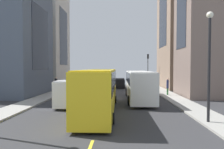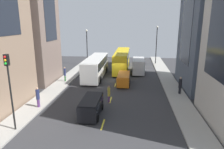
# 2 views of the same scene
# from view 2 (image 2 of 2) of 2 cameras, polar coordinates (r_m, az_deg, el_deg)

# --- Properties ---
(ground_plane) EXTENTS (42.49, 42.49, 0.00)m
(ground_plane) POSITION_cam_2_polar(r_m,az_deg,el_deg) (32.86, 1.42, -1.36)
(ground_plane) COLOR #333335
(sidewalk_west) EXTENTS (2.45, 44.00, 0.15)m
(sidewalk_west) POSITION_cam_2_polar(r_m,az_deg,el_deg) (34.43, -11.99, -0.81)
(sidewalk_west) COLOR #9E9B93
(sidewalk_west) RESTS_ON ground
(sidewalk_east) EXTENTS (2.45, 44.00, 0.15)m
(sidewalk_east) POSITION_cam_2_polar(r_m,az_deg,el_deg) (33.17, 15.37, -1.60)
(sidewalk_east) COLOR #9E9B93
(sidewalk_east) RESTS_ON ground
(lane_stripe_1) EXTENTS (0.16, 2.00, 0.01)m
(lane_stripe_1) POSITION_cam_2_polar(r_m,az_deg,el_deg) (18.97, -2.57, -13.75)
(lane_stripe_1) COLOR yellow
(lane_stripe_1) RESTS_ON ground
(lane_stripe_2) EXTENTS (0.16, 2.00, 0.01)m
(lane_stripe_2) POSITION_cam_2_polar(r_m,az_deg,el_deg) (24.37, -0.40, -7.10)
(lane_stripe_2) COLOR yellow
(lane_stripe_2) RESTS_ON ground
(lane_stripe_3) EXTENTS (0.16, 2.00, 0.01)m
(lane_stripe_3) POSITION_cam_2_polar(r_m,az_deg,el_deg) (30.00, 0.93, -2.90)
(lane_stripe_3) COLOR yellow
(lane_stripe_3) RESTS_ON ground
(lane_stripe_4) EXTENTS (0.16, 2.00, 0.01)m
(lane_stripe_4) POSITION_cam_2_polar(r_m,az_deg,el_deg) (35.75, 1.84, -0.04)
(lane_stripe_4) COLOR yellow
(lane_stripe_4) RESTS_ON ground
(lane_stripe_5) EXTENTS (0.16, 2.00, 0.01)m
(lane_stripe_5) POSITION_cam_2_polar(r_m,az_deg,el_deg) (41.57, 2.49, 2.03)
(lane_stripe_5) COLOR yellow
(lane_stripe_5) RESTS_ON ground
(lane_stripe_6) EXTENTS (0.16, 2.00, 0.01)m
(lane_stripe_6) POSITION_cam_2_polar(r_m,az_deg,el_deg) (47.43, 2.98, 3.58)
(lane_stripe_6) COLOR yellow
(lane_stripe_6) RESTS_ON ground
(lane_stripe_7) EXTENTS (0.16, 2.00, 0.01)m
(lane_stripe_7) POSITION_cam_2_polar(r_m,az_deg,el_deg) (53.33, 3.36, 4.79)
(lane_stripe_7) COLOR yellow
(lane_stripe_7) RESTS_ON ground
(building_east_1) EXTENTS (9.77, 9.98, 15.60)m
(building_east_1) POSITION_cam_2_polar(r_m,az_deg,el_deg) (30.99, 28.87, 10.56)
(building_east_1) COLOR #4C5666
(building_east_1) RESTS_ON ground
(city_bus_white) EXTENTS (2.80, 11.17, 3.35)m
(city_bus_white) POSITION_cam_2_polar(r_m,az_deg,el_deg) (33.82, -4.51, 2.56)
(city_bus_white) COLOR silver
(city_bus_white) RESTS_ON ground
(streetcar_yellow) EXTENTS (2.70, 12.77, 3.59)m
(streetcar_yellow) POSITION_cam_2_polar(r_m,az_deg,el_deg) (39.22, 2.77, 4.42)
(streetcar_yellow) COLOR yellow
(streetcar_yellow) RESTS_ON ground
(delivery_van_white) EXTENTS (2.25, 5.41, 2.58)m
(delivery_van_white) POSITION_cam_2_polar(r_m,az_deg,el_deg) (36.84, 7.38, 2.69)
(delivery_van_white) COLOR white
(delivery_van_white) RESTS_ON ground
(car_orange_0) EXTENTS (1.88, 4.61, 1.61)m
(car_orange_0) POSITION_cam_2_polar(r_m,az_deg,el_deg) (29.98, 3.25, -1.05)
(car_orange_0) COLOR orange
(car_orange_0) RESTS_ON ground
(car_black_1) EXTENTS (1.94, 4.29, 1.74)m
(car_black_1) POSITION_cam_2_polar(r_m,az_deg,el_deg) (20.38, -5.82, -8.56)
(car_black_1) COLOR black
(car_black_1) RESTS_ON ground
(pedestrian_crossing_mid) EXTENTS (0.29, 0.29, 2.22)m
(pedestrian_crossing_mid) POSITION_cam_2_polar(r_m,az_deg,el_deg) (31.81, -13.01, 0.25)
(pedestrian_crossing_mid) COLOR #336B38
(pedestrian_crossing_mid) RESTS_ON ground
(pedestrian_crossing_near) EXTENTS (0.31, 0.31, 1.96)m
(pedestrian_crossing_near) POSITION_cam_2_polar(r_m,az_deg,el_deg) (23.39, -0.87, -5.32)
(pedestrian_crossing_near) COLOR #593372
(pedestrian_crossing_near) RESTS_ON ground
(pedestrian_waiting_curb) EXTENTS (0.38, 0.38, 2.17)m
(pedestrian_waiting_curb) POSITION_cam_2_polar(r_m,az_deg,el_deg) (23.08, -19.99, -5.84)
(pedestrian_waiting_curb) COLOR #593372
(pedestrian_waiting_curb) RESTS_ON ground
(pedestrian_walking_far) EXTENTS (0.40, 0.40, 2.18)m
(pedestrian_walking_far) POSITION_cam_2_polar(r_m,az_deg,el_deg) (27.05, 18.49, -2.77)
(pedestrian_walking_far) COLOR black
(pedestrian_walking_far) RESTS_ON ground
(traffic_light_near_corner) EXTENTS (0.32, 0.44, 6.42)m
(traffic_light_near_corner) POSITION_cam_2_polar(r_m,az_deg,el_deg) (18.15, -26.83, -1.16)
(traffic_light_near_corner) COLOR black
(traffic_light_near_corner) RESTS_ON ground
(streetlamp_near) EXTENTS (0.44, 0.44, 8.01)m
(streetlamp_near) POSITION_cam_2_polar(r_m,az_deg,el_deg) (45.06, 12.34, 9.08)
(streetlamp_near) COLOR black
(streetlamp_near) RESTS_ON ground
(streetlamp_far) EXTENTS (0.44, 0.44, 7.29)m
(streetlamp_far) POSITION_cam_2_polar(r_m,az_deg,el_deg) (43.59, -7.01, 8.63)
(streetlamp_far) COLOR black
(streetlamp_far) RESTS_ON ground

